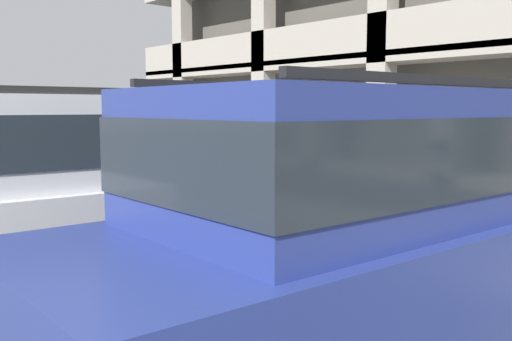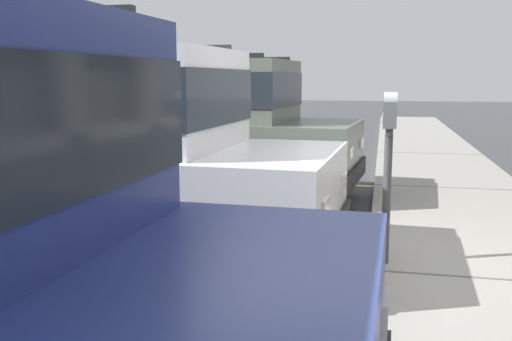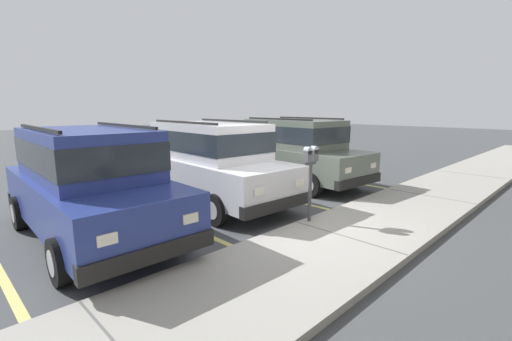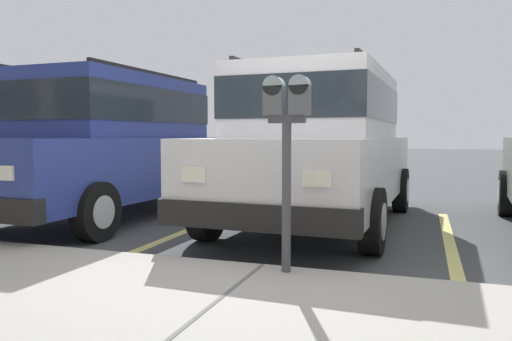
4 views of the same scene
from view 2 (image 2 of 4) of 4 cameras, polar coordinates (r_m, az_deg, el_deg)
name	(u,v)px [view 2 (image 2 of 4)]	position (r m, az deg, el deg)	size (l,w,h in m)	color
ground_plane	(342,287)	(5.05, 8.58, -11.46)	(80.00, 80.00, 0.10)	#444749
sidewalk	(504,287)	(5.10, 23.59, -10.62)	(40.00, 2.20, 0.12)	#9E9B93
silver_suv	(74,149)	(5.43, -17.78, 2.04)	(2.17, 4.86, 2.03)	silver
red_sedan	(192,123)	(8.34, -6.44, 4.79)	(2.28, 4.91, 2.03)	#5B665B
parking_meter_near	(389,137)	(4.98, 13.15, 3.25)	(0.35, 0.12, 1.49)	#47474C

